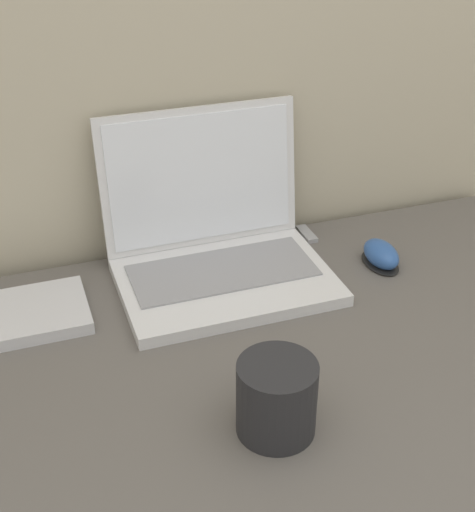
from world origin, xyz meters
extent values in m
cube|color=silver|center=(-0.07, 0.57, 0.79)|extent=(0.34, 0.24, 0.02)
cube|color=gray|center=(-0.07, 0.59, 0.80)|extent=(0.30, 0.13, 0.00)
cube|color=silver|center=(-0.07, 0.70, 0.92)|extent=(0.34, 0.04, 0.24)
cube|color=white|center=(-0.07, 0.70, 0.92)|extent=(0.31, 0.03, 0.21)
cylinder|color=#232326|center=(-0.11, 0.24, 0.83)|extent=(0.10, 0.10, 0.10)
cylinder|color=black|center=(-0.11, 0.24, 0.87)|extent=(0.08, 0.08, 0.01)
ellipsoid|color=black|center=(0.20, 0.55, 0.78)|extent=(0.05, 0.09, 0.01)
ellipsoid|color=#2D569E|center=(0.20, 0.55, 0.80)|extent=(0.05, 0.08, 0.04)
cube|color=#99999E|center=(0.13, 0.68, 0.78)|extent=(0.02, 0.06, 0.01)
camera|label=1|loc=(-0.37, -0.36, 1.42)|focal=50.00mm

